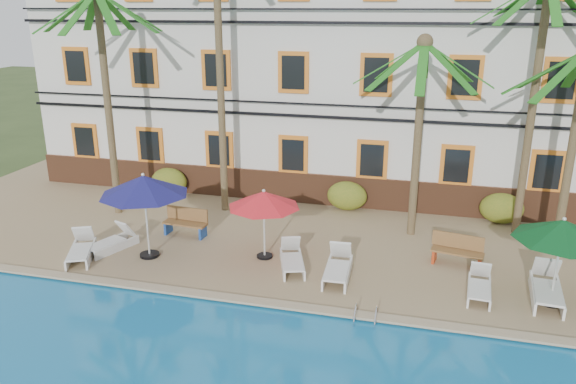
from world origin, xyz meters
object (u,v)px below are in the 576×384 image
(bench_left, at_px, (186,222))
(palm_a, at_px, (105,72))
(umbrella_green, at_px, (562,230))
(palm_c, at_px, (420,108))
(lounger_c, at_px, (292,259))
(bench_right, at_px, (458,250))
(lounger_e, at_px, (479,286))
(lounger_b, at_px, (112,242))
(umbrella_blue, at_px, (144,186))
(umbrella_red, at_px, (264,200))
(lounger_d, at_px, (338,267))
(lounger_f, at_px, (547,288))
(palm_d, at_px, (537,73))
(lounger_a, at_px, (81,249))
(pool_ladder, at_px, (366,319))
(palm_b, at_px, (219,39))

(bench_left, bearing_deg, palm_a, 157.95)
(umbrella_green, bearing_deg, palm_c, 134.14)
(palm_c, xyz_separation_m, lounger_c, (-3.26, -3.49, -4.00))
(bench_right, bearing_deg, lounger_e, -73.44)
(palm_c, relative_size, bench_right, 4.17)
(lounger_b, xyz_separation_m, bench_left, (1.77, 1.68, 0.21))
(umbrella_green, xyz_separation_m, lounger_e, (-1.77, 0.03, -1.79))
(bench_right, bearing_deg, lounger_c, -163.15)
(bench_right, bearing_deg, palm_a, 173.11)
(bench_left, relative_size, bench_right, 0.98)
(umbrella_green, bearing_deg, umbrella_blue, 179.86)
(palm_a, xyz_separation_m, palm_c, (10.64, 0.60, -0.88))
(umbrella_red, relative_size, lounger_e, 1.31)
(lounger_d, height_order, lounger_f, lounger_f)
(bench_right, bearing_deg, umbrella_green, -37.88)
(palm_a, bearing_deg, palm_c, 3.25)
(palm_d, bearing_deg, lounger_f, -87.43)
(palm_d, bearing_deg, lounger_c, -146.14)
(palm_d, distance_m, bench_right, 6.09)
(palm_d, distance_m, umbrella_blue, 12.51)
(umbrella_blue, bearing_deg, lounger_c, 4.30)
(umbrella_blue, bearing_deg, bench_right, 10.89)
(lounger_e, height_order, bench_right, bench_right)
(palm_c, height_order, lounger_b, palm_c)
(umbrella_red, bearing_deg, lounger_b, -172.52)
(palm_a, relative_size, lounger_a, 4.19)
(palm_a, relative_size, palm_d, 0.96)
(bench_left, bearing_deg, lounger_b, -136.45)
(umbrella_red, height_order, lounger_c, umbrella_red)
(palm_a, xyz_separation_m, bench_right, (12.09, -1.46, -4.67))
(pool_ladder, bearing_deg, umbrella_red, 140.89)
(lounger_b, height_order, bench_left, bench_left)
(lounger_c, distance_m, bench_left, 4.31)
(palm_b, relative_size, palm_d, 1.19)
(lounger_f, bearing_deg, lounger_e, -172.74)
(umbrella_blue, height_order, lounger_e, umbrella_blue)
(pool_ladder, bearing_deg, lounger_d, 116.91)
(palm_c, relative_size, lounger_d, 3.40)
(umbrella_red, relative_size, umbrella_green, 0.92)
(umbrella_red, height_order, lounger_a, umbrella_red)
(lounger_d, xyz_separation_m, pool_ladder, (1.05, -2.07, -0.29))
(palm_b, distance_m, umbrella_green, 12.29)
(umbrella_green, distance_m, pool_ladder, 5.34)
(lounger_e, bearing_deg, lounger_f, 7.26)
(lounger_d, distance_m, bench_right, 3.70)
(palm_b, relative_size, palm_c, 1.52)
(lounger_e, xyz_separation_m, bench_left, (-9.25, 1.86, 0.22))
(palm_b, bearing_deg, lounger_f, -22.05)
(lounger_b, bearing_deg, lounger_d, -0.71)
(palm_b, relative_size, umbrella_red, 4.54)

